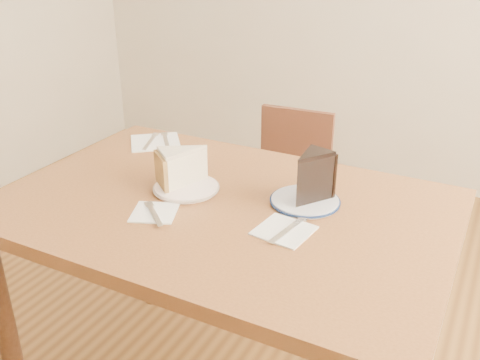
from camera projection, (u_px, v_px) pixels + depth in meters
name	position (u px, v px, depth m)	size (l,w,h in m)	color
table	(223.00, 234.00, 1.48)	(1.20, 0.80, 0.75)	#502D16
chair_far	(285.00, 192.00, 2.25)	(0.39, 0.39, 0.75)	#361A10
plate_cream	(186.00, 188.00, 1.51)	(0.18, 0.18, 0.01)	white
plate_navy	(305.00, 201.00, 1.43)	(0.18, 0.18, 0.01)	silver
carrot_cake	(185.00, 167.00, 1.51)	(0.09, 0.13, 0.09)	white
chocolate_cake	(309.00, 180.00, 1.40)	(0.08, 0.11, 0.12)	black
napkin_cream	(154.00, 212.00, 1.38)	(0.11, 0.11, 0.00)	white
napkin_navy	(284.00, 230.00, 1.30)	(0.13, 0.13, 0.00)	white
napkin_spare	(155.00, 142.00, 1.85)	(0.16, 0.16, 0.00)	white
fork_cream	(154.00, 214.00, 1.37)	(0.01, 0.14, 0.00)	silver
knife_navy	(290.00, 229.00, 1.30)	(0.02, 0.17, 0.00)	white
fork_spare	(166.00, 140.00, 1.86)	(0.01, 0.14, 0.00)	white
knife_spare	(150.00, 141.00, 1.84)	(0.01, 0.16, 0.00)	silver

